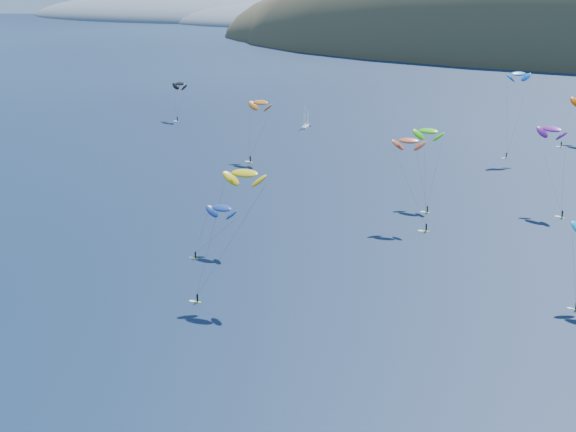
# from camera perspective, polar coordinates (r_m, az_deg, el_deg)

# --- Properties ---
(headland) EXTENTS (460.00, 250.00, 60.00)m
(headland) POSITION_cam_1_polar(r_m,az_deg,el_deg) (956.00, -6.18, 13.65)
(headland) COLOR slate
(headland) RESTS_ON ground
(sailboat) EXTENTS (7.83, 6.71, 9.51)m
(sailboat) POSITION_cam_1_polar(r_m,az_deg,el_deg) (300.32, 1.26, 6.46)
(sailboat) COLOR white
(sailboat) RESTS_ON ground
(kitesurfer_1) EXTENTS (9.43, 9.96, 19.94)m
(kitesurfer_1) POSITION_cam_1_polar(r_m,az_deg,el_deg) (249.06, -1.97, 8.06)
(kitesurfer_1) COLOR #DFF71B
(kitesurfer_1) RESTS_ON ground
(kitesurfer_2) EXTENTS (9.50, 12.18, 24.41)m
(kitesurfer_2) POSITION_cam_1_polar(r_m,az_deg,el_deg) (144.17, -3.11, 3.03)
(kitesurfer_2) COLOR #DFF71B
(kitesurfer_2) RESTS_ON ground
(kitesurfer_3) EXTENTS (8.35, 12.58, 20.33)m
(kitesurfer_3) POSITION_cam_1_polar(r_m,az_deg,el_deg) (204.92, 9.96, 5.96)
(kitesurfer_3) COLOR #DFF71B
(kitesurfer_3) RESTS_ON ground
(kitesurfer_4) EXTENTS (8.28, 7.94, 28.19)m
(kitesurfer_4) POSITION_cam_1_polar(r_m,az_deg,el_deg) (259.91, 16.08, 9.69)
(kitesurfer_4) COLOR #DFF71B
(kitesurfer_4) RESTS_ON ground
(kitesurfer_6) EXTENTS (10.41, 11.93, 21.92)m
(kitesurfer_6) POSITION_cam_1_polar(r_m,az_deg,el_deg) (206.74, 18.28, 5.87)
(kitesurfer_6) COLOR #DFF71B
(kitesurfer_6) RESTS_ON ground
(kitesurfer_9) EXTENTS (11.31, 8.14, 21.42)m
(kitesurfer_9) POSITION_cam_1_polar(r_m,az_deg,el_deg) (186.80, 8.61, 5.30)
(kitesurfer_9) COLOR #DFF71B
(kitesurfer_9) RESTS_ON ground
(kitesurfer_10) EXTENTS (7.53, 9.00, 11.42)m
(kitesurfer_10) POSITION_cam_1_polar(r_m,az_deg,el_deg) (167.91, -4.75, 0.56)
(kitesurfer_10) COLOR #DFF71B
(kitesurfer_10) RESTS_ON ground
(kitesurfer_12) EXTENTS (8.81, 9.29, 16.05)m
(kitesurfer_12) POSITION_cam_1_polar(r_m,az_deg,el_deg) (318.42, -7.70, 9.30)
(kitesurfer_12) COLOR #DFF71B
(kitesurfer_12) RESTS_ON ground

